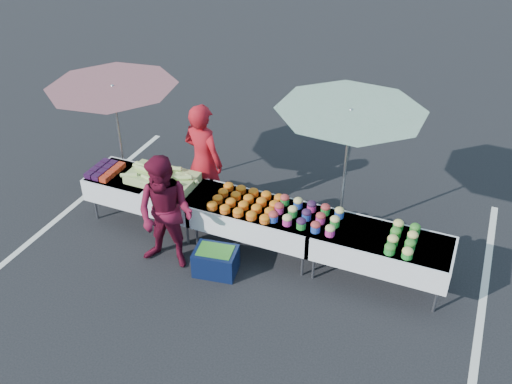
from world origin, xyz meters
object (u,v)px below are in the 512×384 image
at_px(table_center, 256,216).
at_px(vendor, 203,161).
at_px(customer, 166,214).
at_px(table_right, 381,247).
at_px(umbrella_right, 350,122).
at_px(storage_bin, 216,260).
at_px(table_left, 148,189).
at_px(umbrella_left, 114,96).

distance_m(table_center, vendor, 1.29).
xyz_separation_m(vendor, customer, (0.11, -1.33, -0.09)).
height_order(table_center, customer, customer).
height_order(table_center, table_right, same).
xyz_separation_m(table_right, customer, (-2.80, -0.78, 0.27)).
distance_m(umbrella_right, storage_bin, 2.65).
bearing_deg(table_right, storage_bin, -161.81).
height_order(table_left, customer, customer).
height_order(table_center, umbrella_right, umbrella_right).
bearing_deg(vendor, umbrella_left, 19.26).
bearing_deg(table_right, table_left, 180.00).
relative_size(table_left, umbrella_right, 0.70).
xyz_separation_m(table_center, umbrella_right, (1.04, 0.80, 1.34)).
xyz_separation_m(table_center, customer, (-1.00, -0.78, 0.27)).
xyz_separation_m(table_center, table_right, (1.80, 0.00, 0.00)).
distance_m(table_left, table_right, 3.60).
xyz_separation_m(table_left, umbrella_right, (2.84, 0.80, 1.34)).
relative_size(table_right, vendor, 0.98).
distance_m(customer, umbrella_left, 2.14).
relative_size(customer, storage_bin, 2.64).
bearing_deg(storage_bin, table_center, 56.36).
bearing_deg(table_center, table_right, 0.00).
xyz_separation_m(table_left, vendor, (0.69, 0.55, 0.36)).
xyz_separation_m(table_left, customer, (0.80, -0.78, 0.27)).
relative_size(table_right, umbrella_left, 0.77).
distance_m(table_left, table_center, 1.80).
height_order(umbrella_left, umbrella_right, umbrella_right).
bearing_deg(umbrella_right, vendor, -173.35).
relative_size(customer, umbrella_right, 0.65).
relative_size(table_center, customer, 1.09).
bearing_deg(table_right, table_center, 180.00).
distance_m(table_center, umbrella_left, 2.83).
distance_m(table_right, storage_bin, 2.26).
bearing_deg(customer, table_right, 12.21).
bearing_deg(vendor, table_left, 51.62).
bearing_deg(table_right, vendor, 169.29).
bearing_deg(umbrella_right, customer, -142.29).
relative_size(table_right, customer, 1.09).
xyz_separation_m(vendor, umbrella_right, (2.15, 0.25, 0.97)).
relative_size(umbrella_left, storage_bin, 3.72).
distance_m(vendor, storage_bin, 1.65).
bearing_deg(umbrella_right, umbrella_left, -173.55).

